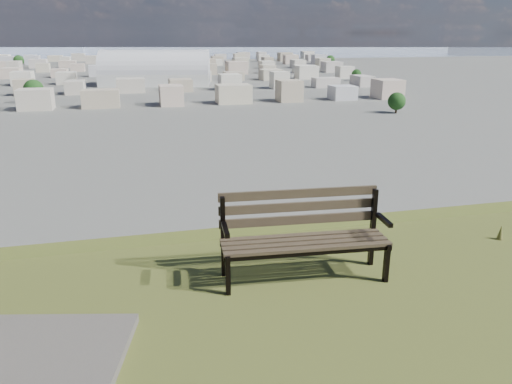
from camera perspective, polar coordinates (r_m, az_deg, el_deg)
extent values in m
cube|color=#453827|center=(4.80, 6.12, -6.48)|extent=(1.65, 0.21, 0.03)
cube|color=#453827|center=(4.90, 5.78, -5.97)|extent=(1.65, 0.21, 0.03)
cube|color=#453827|center=(5.00, 5.46, -5.47)|extent=(1.65, 0.21, 0.03)
cube|color=#453827|center=(5.10, 5.14, -5.00)|extent=(1.65, 0.21, 0.03)
cube|color=#453827|center=(5.11, 4.98, -3.17)|extent=(1.64, 0.16, 0.09)
cube|color=#453827|center=(5.08, 4.96, -1.68)|extent=(1.64, 0.16, 0.09)
cube|color=#453827|center=(5.06, 4.94, -0.18)|extent=(1.64, 0.16, 0.09)
cube|color=black|center=(4.74, -3.23, -9.46)|extent=(0.05, 0.06, 0.40)
cube|color=black|center=(5.00, -3.78, -5.19)|extent=(0.05, 0.06, 0.84)
cube|color=black|center=(4.83, -3.51, -6.65)|extent=(0.08, 0.46, 0.05)
cube|color=black|center=(4.70, -3.51, -4.33)|extent=(0.07, 0.33, 0.04)
cube|color=black|center=(5.13, 14.69, -7.85)|extent=(0.05, 0.06, 0.40)
cube|color=black|center=(5.37, 13.20, -3.98)|extent=(0.05, 0.06, 0.84)
cube|color=black|center=(5.21, 14.03, -5.28)|extent=(0.08, 0.46, 0.05)
cube|color=black|center=(5.09, 14.43, -3.11)|extent=(0.07, 0.33, 0.04)
cube|color=black|center=(4.81, 6.14, -6.98)|extent=(1.64, 0.16, 0.04)
cube|color=black|center=(5.12, 5.10, -5.38)|extent=(1.64, 0.16, 0.04)
cone|color=brown|center=(6.66, 26.18, -4.16)|extent=(0.08, 0.08, 0.18)
cube|color=silver|center=(285.50, -11.34, 12.54)|extent=(61.88, 35.25, 6.47)
cylinder|color=silver|center=(285.24, -11.38, 13.18)|extent=(61.88, 35.25, 24.60)
cube|color=beige|center=(205.74, -23.77, 9.59)|extent=(11.00, 11.00, 7.00)
cube|color=beige|center=(203.13, -17.01, 10.21)|extent=(11.00, 11.00, 7.00)
cube|color=silver|center=(203.34, -10.14, 10.71)|extent=(11.00, 11.00, 7.00)
cube|color=beige|center=(206.36, -3.37, 11.05)|extent=(11.00, 11.00, 7.00)
cube|color=#B5A68B|center=(212.07, 3.14, 11.23)|extent=(11.00, 11.00, 7.00)
cube|color=beige|center=(220.26, 9.24, 11.27)|extent=(11.00, 11.00, 7.00)
cube|color=beige|center=(230.67, 14.85, 11.21)|extent=(11.00, 11.00, 7.00)
cube|color=silver|center=(256.78, -24.72, 10.81)|extent=(11.00, 11.00, 7.00)
cube|color=beige|center=(253.57, -19.30, 11.35)|extent=(11.00, 11.00, 7.00)
cube|color=#B5A68B|center=(252.60, -13.78, 11.80)|extent=(11.00, 11.00, 7.00)
cube|color=beige|center=(253.90, -8.24, 12.15)|extent=(11.00, 11.00, 7.00)
cube|color=beige|center=(257.45, -2.80, 12.38)|extent=(11.00, 11.00, 7.00)
cube|color=silver|center=(263.14, 2.45, 12.50)|extent=(11.00, 11.00, 7.00)
cube|color=beige|center=(270.85, 7.45, 12.52)|extent=(11.00, 11.00, 7.00)
cube|color=beige|center=(280.41, 12.14, 12.45)|extent=(11.00, 11.00, 7.00)
cube|color=beige|center=(307.96, -25.35, 11.62)|extent=(11.00, 11.00, 7.00)
cube|color=beige|center=(304.33, -20.84, 12.10)|extent=(11.00, 11.00, 7.00)
cube|color=silver|center=(302.58, -16.24, 12.51)|extent=(11.00, 11.00, 7.00)
cube|color=beige|center=(302.72, -11.59, 12.85)|extent=(11.00, 11.00, 7.00)
cube|color=beige|center=(304.75, -6.97, 13.10)|extent=(11.00, 11.00, 7.00)
cube|color=silver|center=(308.65, -2.42, 13.27)|extent=(11.00, 11.00, 7.00)
cube|color=beige|center=(314.33, 1.98, 13.35)|extent=(11.00, 11.00, 7.00)
cube|color=#B5A68B|center=(321.71, 6.21, 13.36)|extent=(11.00, 11.00, 7.00)
cube|color=beige|center=(330.67, 10.23, 13.31)|extent=(11.00, 11.00, 7.00)
cube|color=beige|center=(359.20, -25.81, 12.20)|extent=(11.00, 11.00, 7.00)
cube|color=silver|center=(355.29, -21.95, 12.63)|extent=(11.00, 11.00, 7.00)
cube|color=beige|center=(352.97, -18.00, 13.01)|extent=(11.00, 11.00, 7.00)
cube|color=#B5A68B|center=(352.27, -14.01, 13.33)|extent=(11.00, 11.00, 7.00)
cube|color=beige|center=(353.21, -10.01, 13.59)|extent=(11.00, 11.00, 7.00)
cube|color=beige|center=(355.77, -6.05, 13.78)|extent=(11.00, 11.00, 7.00)
cube|color=silver|center=(359.91, -2.15, 13.90)|extent=(11.00, 11.00, 7.00)
cube|color=beige|center=(365.59, 1.64, 13.97)|extent=(11.00, 11.00, 7.00)
cube|color=beige|center=(372.72, 5.31, 13.97)|extent=(11.00, 11.00, 7.00)
cube|color=silver|center=(381.24, 8.82, 13.93)|extent=(11.00, 11.00, 7.00)
cube|color=beige|center=(410.49, -26.16, 12.64)|extent=(11.00, 11.00, 7.00)
cube|color=silver|center=(406.36, -22.78, 13.02)|extent=(11.00, 11.00, 7.00)
cube|color=beige|center=(403.62, -19.33, 13.37)|extent=(11.00, 11.00, 7.00)
cube|color=beige|center=(402.30, -15.84, 13.67)|extent=(11.00, 11.00, 7.00)
cube|color=silver|center=(402.40, -12.33, 13.93)|extent=(11.00, 11.00, 7.00)
cube|color=beige|center=(403.94, -8.83, 14.13)|extent=(11.00, 11.00, 7.00)
cube|color=#B5A68B|center=(406.89, -5.36, 14.28)|extent=(11.00, 11.00, 7.00)
cube|color=beige|center=(411.21, -1.95, 14.38)|extent=(11.00, 11.00, 7.00)
cube|color=beige|center=(416.88, 1.39, 14.43)|extent=(11.00, 11.00, 7.00)
cube|color=silver|center=(423.83, 4.62, 14.44)|extent=(11.00, 11.00, 7.00)
cube|color=beige|center=(432.01, 7.74, 14.40)|extent=(11.00, 11.00, 7.00)
cube|color=#B5A68B|center=(461.81, -26.42, 12.98)|extent=(11.00, 11.00, 7.00)
cube|color=beige|center=(457.51, -23.42, 13.33)|extent=(11.00, 11.00, 7.00)
cube|color=beige|center=(454.45, -20.36, 13.65)|extent=(11.00, 11.00, 7.00)
cube|color=silver|center=(452.64, -17.27, 13.93)|extent=(11.00, 11.00, 7.00)
cube|color=beige|center=(452.09, -14.14, 14.18)|extent=(11.00, 11.00, 7.00)
cube|color=beige|center=(452.82, -11.01, 14.39)|extent=(11.00, 11.00, 7.00)
cube|color=silver|center=(454.82, -7.90, 14.55)|extent=(11.00, 11.00, 7.00)
cube|color=beige|center=(458.07, -4.82, 14.67)|extent=(11.00, 11.00, 7.00)
cube|color=#B5A68B|center=(462.54, -1.78, 14.75)|extent=(11.00, 11.00, 7.00)
cube|color=beige|center=(468.20, 1.19, 14.79)|extent=(11.00, 11.00, 7.00)
cube|color=beige|center=(475.01, 4.08, 14.80)|extent=(11.00, 11.00, 7.00)
cube|color=silver|center=(482.92, 6.88, 14.76)|extent=(11.00, 11.00, 7.00)
cube|color=beige|center=(513.14, -26.64, 13.25)|extent=(11.00, 11.00, 7.00)
cube|color=#B5A68B|center=(508.72, -23.94, 13.57)|extent=(11.00, 11.00, 7.00)
cube|color=beige|center=(505.39, -21.19, 13.86)|extent=(11.00, 11.00, 7.00)
cube|color=beige|center=(503.19, -18.41, 14.13)|extent=(11.00, 11.00, 7.00)
cube|color=silver|center=(502.13, -15.60, 14.37)|extent=(11.00, 11.00, 7.00)
cube|color=beige|center=(502.22, -12.78, 14.58)|extent=(11.00, 11.00, 7.00)
cube|color=beige|center=(503.45, -9.96, 14.75)|extent=(11.00, 11.00, 7.00)
cube|color=silver|center=(505.81, -7.16, 14.88)|extent=(11.00, 11.00, 7.00)
cube|color=beige|center=(509.30, -4.39, 14.98)|extent=(11.00, 11.00, 7.00)
cube|color=#B5A68B|center=(513.89, -1.65, 15.05)|extent=(11.00, 11.00, 7.00)
cube|color=beige|center=(519.55, 1.02, 15.08)|extent=(11.00, 11.00, 7.00)
cube|color=beige|center=(526.24, 3.64, 15.08)|extent=(11.00, 11.00, 7.00)
cube|color=silver|center=(533.92, 6.18, 15.06)|extent=(11.00, 11.00, 7.00)
cube|color=beige|center=(564.50, -26.82, 13.47)|extent=(11.00, 11.00, 7.00)
cube|color=#B5A68B|center=(559.96, -24.36, 13.76)|extent=(11.00, 11.00, 7.00)
cube|color=beige|center=(556.43, -21.87, 14.04)|extent=(11.00, 11.00, 7.00)
cube|color=beige|center=(553.91, -19.34, 14.29)|extent=(11.00, 11.00, 7.00)
cube|color=silver|center=(552.42, -16.79, 14.52)|extent=(11.00, 11.00, 7.00)
cube|color=beige|center=(551.98, -14.23, 14.72)|extent=(11.00, 11.00, 7.00)
cube|color=beige|center=(552.58, -11.66, 14.89)|extent=(11.00, 11.00, 7.00)
cube|color=silver|center=(554.22, -9.10, 15.04)|extent=(11.00, 11.00, 7.00)
cube|color=beige|center=(556.88, -6.55, 15.15)|extent=(11.00, 11.00, 7.00)
cube|color=#B5A68B|center=(560.57, -4.03, 15.24)|extent=(11.00, 11.00, 7.00)
cube|color=beige|center=(565.25, -1.55, 15.29)|extent=(11.00, 11.00, 7.00)
cube|color=beige|center=(570.90, 0.89, 15.32)|extent=(11.00, 11.00, 7.00)
cube|color=silver|center=(577.50, 3.28, 15.32)|extent=(11.00, 11.00, 7.00)
cube|color=beige|center=(585.00, 5.61, 15.30)|extent=(11.00, 11.00, 7.00)
cylinder|color=#312518|center=(187.58, 15.71, 9.00)|extent=(0.80, 0.80, 2.10)
sphere|color=#133713|center=(187.16, 15.79, 9.96)|extent=(6.30, 6.30, 6.30)
cylinder|color=#312518|center=(226.24, -23.93, 9.62)|extent=(0.80, 0.80, 2.70)
sphere|color=#133713|center=(225.81, -24.06, 10.64)|extent=(8.10, 8.10, 8.10)
cylinder|color=#312518|center=(311.90, 11.37, 12.53)|extent=(0.80, 0.80, 1.95)
sphere|color=#133713|center=(311.67, 11.41, 13.06)|extent=(5.85, 5.85, 5.85)
cylinder|color=#312518|center=(407.03, -5.35, 13.95)|extent=(0.80, 0.80, 2.25)
sphere|color=#133713|center=(406.83, -5.36, 14.42)|extent=(6.75, 6.75, 6.75)
cylinder|color=#312518|center=(470.53, -25.42, 12.91)|extent=(0.80, 0.80, 2.85)
sphere|color=#133713|center=(470.32, -25.49, 13.42)|extent=(8.55, 8.55, 8.55)
cylinder|color=#312518|center=(305.48, -6.19, 12.68)|extent=(0.80, 0.80, 2.10)
sphere|color=#133713|center=(305.22, -6.21, 13.27)|extent=(6.30, 6.30, 6.30)
cylinder|color=#312518|center=(455.87, 8.48, 14.25)|extent=(0.80, 0.80, 2.55)
sphere|color=#133713|center=(455.67, 8.50, 14.73)|extent=(7.65, 7.65, 7.65)
cube|color=#93A4BC|center=(901.88, -14.36, 15.45)|extent=(2400.00, 700.00, 0.12)
cube|color=#95A0B9|center=(1399.72, -8.09, 17.35)|extent=(700.00, 220.00, 45.00)
cube|color=#95A0B9|center=(1572.86, 11.05, 17.51)|extent=(500.00, 220.00, 60.00)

